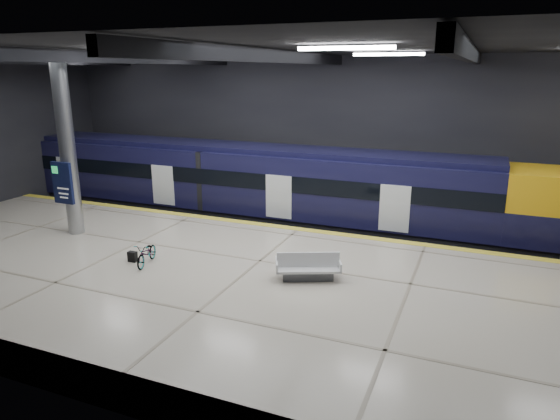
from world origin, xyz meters
The scene contains 10 objects.
ground centered at (0.00, 0.00, 0.00)m, with size 30.00×30.00×0.00m, color black.
room_shell centered at (0.00, 0.00, 5.72)m, with size 30.10×16.10×8.05m.
platform centered at (0.00, -2.50, 0.55)m, with size 30.00×11.00×1.10m, color beige.
safety_strip centered at (0.00, 2.75, 1.11)m, with size 30.00×0.40×0.01m, color yellow.
rails centered at (0.00, 5.50, 0.08)m, with size 30.00×1.52×0.16m.
train centered at (-2.63, 5.50, 2.06)m, with size 29.40×2.84×3.79m.
bench centered at (2.00, -1.83, 1.41)m, with size 2.14×1.55×0.88m.
bicycle centered at (-3.34, -2.70, 1.48)m, with size 0.51×1.45×0.76m, color #99999E.
pannier_bag centered at (-3.94, -2.70, 1.28)m, with size 0.30×0.18×0.35m, color black.
info_column centered at (-8.00, -1.03, 4.46)m, with size 0.90×0.78×6.90m.
Camera 1 is at (6.63, -15.33, 7.34)m, focal length 32.00 mm.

